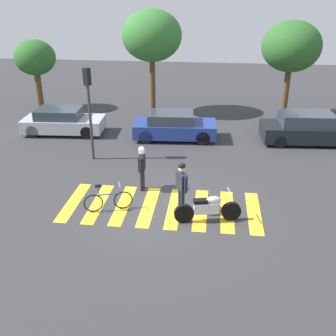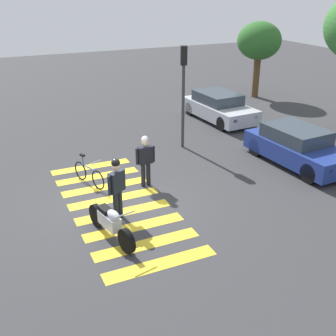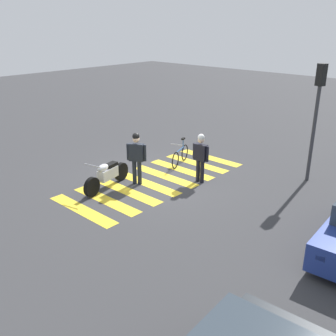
# 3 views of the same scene
# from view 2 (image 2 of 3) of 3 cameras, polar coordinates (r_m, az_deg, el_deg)

# --- Properties ---
(ground_plane) EXTENTS (60.00, 60.00, 0.00)m
(ground_plane) POSITION_cam_2_polar(r_m,az_deg,el_deg) (12.65, -6.77, -5.07)
(ground_plane) COLOR #38383A
(police_motorcycle) EXTENTS (2.16, 0.76, 1.04)m
(police_motorcycle) POSITION_cam_2_polar(r_m,az_deg,el_deg) (10.92, -7.87, -7.42)
(police_motorcycle) COLOR black
(police_motorcycle) RESTS_ON ground_plane
(leaning_bicycle) EXTENTS (1.57, 0.65, 0.98)m
(leaning_bicycle) POSITION_cam_2_polar(r_m,az_deg,el_deg) (13.92, -10.77, -0.82)
(leaning_bicycle) COLOR black
(leaning_bicycle) RESTS_ON ground_plane
(officer_on_foot) EXTENTS (0.42, 0.60, 1.82)m
(officer_on_foot) POSITION_cam_2_polar(r_m,az_deg,el_deg) (11.51, -7.01, -2.23)
(officer_on_foot) COLOR #1E232D
(officer_on_foot) RESTS_ON ground_plane
(officer_by_motorcycle) EXTENTS (0.23, 0.66, 1.73)m
(officer_by_motorcycle) POSITION_cam_2_polar(r_m,az_deg,el_deg) (13.35, -3.11, 1.40)
(officer_by_motorcycle) COLOR black
(officer_by_motorcycle) RESTS_ON ground_plane
(crosswalk_stripes) EXTENTS (6.75, 2.83, 0.01)m
(crosswalk_stripes) POSITION_cam_2_polar(r_m,az_deg,el_deg) (12.65, -6.78, -5.05)
(crosswalk_stripes) COLOR yellow
(crosswalk_stripes) RESTS_ON ground_plane
(car_silver_sedan) EXTENTS (4.19, 2.07, 1.31)m
(car_silver_sedan) POSITION_cam_2_polar(r_m,az_deg,el_deg) (20.40, 6.99, 8.26)
(car_silver_sedan) COLOR black
(car_silver_sedan) RESTS_ON ground_plane
(car_blue_hatchback) EXTENTS (4.15, 2.07, 1.35)m
(car_blue_hatchback) POSITION_cam_2_polar(r_m,az_deg,el_deg) (15.88, 17.30, 2.79)
(car_blue_hatchback) COLOR black
(car_blue_hatchback) RESTS_ON ground_plane
(traffic_light_pole) EXTENTS (0.36, 0.31, 3.98)m
(traffic_light_pole) POSITION_cam_2_polar(r_m,az_deg,el_deg) (16.25, 2.12, 11.84)
(traffic_light_pole) COLOR #38383D
(traffic_light_pole) RESTS_ON ground_plane
(street_tree_near) EXTENTS (2.44, 2.44, 4.20)m
(street_tree_near) POSITION_cam_2_polar(r_m,az_deg,el_deg) (24.72, 12.35, 16.52)
(street_tree_near) COLOR brown
(street_tree_near) RESTS_ON ground_plane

